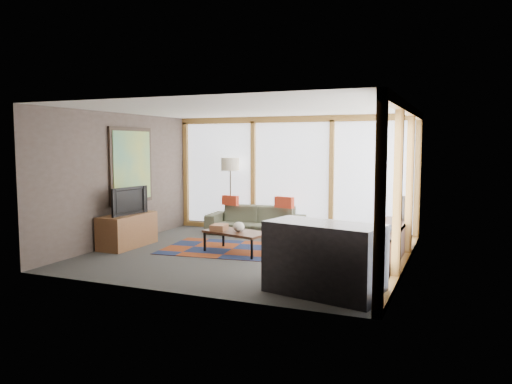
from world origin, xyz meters
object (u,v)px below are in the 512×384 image
at_px(floor_lamp, 230,194).
at_px(tv_console, 128,230).
at_px(television, 126,201).
at_px(bar_counter, 324,259).
at_px(coffee_table, 237,242).
at_px(sofa, 256,220).
at_px(bookshelf, 389,244).

distance_m(floor_lamp, tv_console, 2.69).
xyz_separation_m(television, bar_counter, (4.31, -1.53, -0.42)).
xyz_separation_m(coffee_table, bar_counter, (2.12, -1.86, 0.28)).
xyz_separation_m(floor_lamp, bar_counter, (3.26, -3.98, -0.36)).
relative_size(coffee_table, television, 1.29).
bearing_deg(television, bar_counter, -102.91).
xyz_separation_m(coffee_table, television, (-2.19, -0.33, 0.70)).
xyz_separation_m(floor_lamp, television, (-1.05, -2.45, 0.06)).
distance_m(sofa, floor_lamp, 0.93).
height_order(sofa, bookshelf, sofa).
bearing_deg(sofa, tv_console, -134.06).
bearing_deg(floor_lamp, bar_counter, -50.67).
bearing_deg(bookshelf, tv_console, -172.34).
relative_size(floor_lamp, television, 1.81).
xyz_separation_m(tv_console, bar_counter, (4.32, -1.56, 0.16)).
xyz_separation_m(floor_lamp, bookshelf, (3.81, -1.76, -0.54)).
relative_size(sofa, coffee_table, 1.77).
bearing_deg(bookshelf, coffee_table, -172.36).
bearing_deg(television, floor_lamp, -16.47).
bearing_deg(bar_counter, tv_console, 172.71).
height_order(coffee_table, bookshelf, bookshelf).
xyz_separation_m(sofa, bar_counter, (2.54, -3.75, 0.17)).
bearing_deg(coffee_table, television, -171.49).
relative_size(tv_console, television, 1.37).
xyz_separation_m(sofa, tv_console, (-1.78, -2.18, 0.01)).
xyz_separation_m(sofa, television, (-1.77, -2.21, 0.59)).
xyz_separation_m(coffee_table, bookshelf, (2.67, 0.36, 0.10)).
height_order(sofa, tv_console, tv_console).
relative_size(bookshelf, bar_counter, 1.60).
bearing_deg(floor_lamp, tv_console, -113.61).
relative_size(floor_lamp, bookshelf, 0.69).
relative_size(floor_lamp, coffee_table, 1.40).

